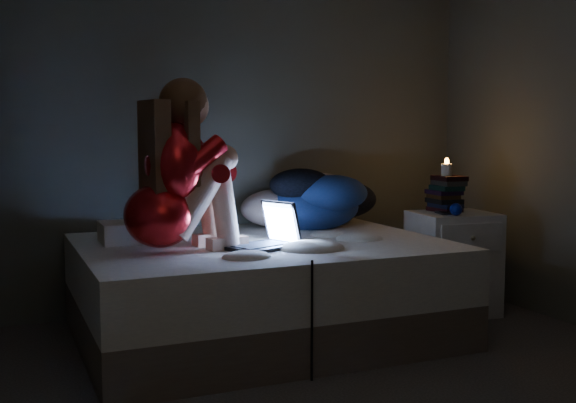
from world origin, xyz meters
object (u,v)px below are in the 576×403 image
laptop (261,225)px  nightstand (452,263)px  bed (261,289)px  candle (447,171)px  woman (159,165)px  phone (445,213)px

laptop → nightstand: laptop is taller
bed → candle: (1.34, 0.06, 0.66)m
candle → bed: bearing=-177.3°
woman → phone: (1.89, 0.11, -0.35)m
phone → nightstand: bearing=31.3°
bed → woman: woman is taller
nightstand → candle: (-0.01, 0.07, 0.61)m
bed → candle: candle is taller
laptop → woman: bearing=147.7°
nightstand → candle: size_ratio=8.38×
nightstand → bed: bearing=-173.4°
woman → laptop: 0.63m
laptop → phone: laptop is taller
woman → laptop: (0.53, -0.09, -0.33)m
bed → laptop: (-0.10, -0.25, 0.41)m
laptop → phone: size_ratio=2.68×
woman → phone: 1.92m
bed → nightstand: bearing=-0.2°
candle → nightstand: bearing=-78.6°
laptop → candle: 1.50m
laptop → candle: size_ratio=4.68×
nightstand → phone: (-0.10, -0.04, 0.34)m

